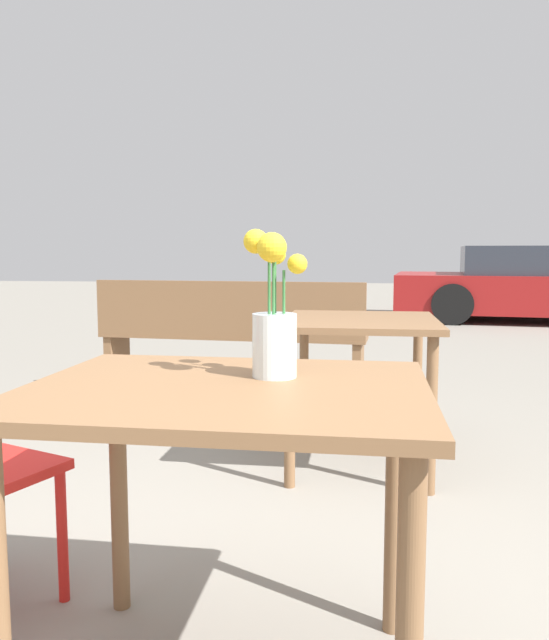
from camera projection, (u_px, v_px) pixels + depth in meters
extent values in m
cube|color=brown|center=(227.00, 391.00, 1.42)|extent=(0.93, 0.75, 0.03)
cylinder|color=brown|center=(119.00, 490.00, 1.82)|extent=(0.05, 0.05, 0.72)
cylinder|color=brown|center=(394.00, 506.00, 1.71)|extent=(0.05, 0.05, 0.72)
cylinder|color=silver|center=(274.00, 345.00, 1.50)|extent=(0.11, 0.11, 0.15)
cylinder|color=silver|center=(274.00, 358.00, 1.51)|extent=(0.09, 0.09, 0.08)
cylinder|color=#337038|center=(284.00, 322.00, 1.50)|extent=(0.01, 0.01, 0.25)
sphere|color=yellow|center=(297.00, 264.00, 1.49)|extent=(0.05, 0.05, 0.05)
cylinder|color=#337038|center=(275.00, 316.00, 1.51)|extent=(0.01, 0.01, 0.27)
sphere|color=yellow|center=(276.00, 254.00, 1.53)|extent=(0.05, 0.05, 0.05)
cylinder|color=#337038|center=(269.00, 312.00, 1.49)|extent=(0.01, 0.01, 0.30)
sphere|color=yellow|center=(256.00, 241.00, 1.47)|extent=(0.06, 0.06, 0.06)
cylinder|color=#337038|center=(274.00, 316.00, 1.48)|extent=(0.01, 0.01, 0.28)
sphere|color=yellow|center=(272.00, 247.00, 1.43)|extent=(0.07, 0.07, 0.07)
cylinder|color=red|center=(62.00, 536.00, 1.87)|extent=(0.03, 0.03, 0.41)
cube|color=brown|center=(233.00, 336.00, 4.56)|extent=(1.98, 0.52, 0.02)
cube|color=brown|center=(226.00, 310.00, 4.39)|extent=(1.95, 0.20, 0.40)
cube|color=brown|center=(117.00, 362.00, 4.78)|extent=(0.09, 0.33, 0.43)
cube|color=brown|center=(358.00, 371.00, 4.40)|extent=(0.09, 0.33, 0.43)
cube|color=brown|center=(361.00, 322.00, 3.03)|extent=(0.74, 0.82, 0.03)
cylinder|color=brown|center=(290.00, 411.00, 2.77)|extent=(0.05, 0.05, 0.70)
cylinder|color=brown|center=(431.00, 416.00, 2.69)|extent=(0.05, 0.05, 0.70)
cylinder|color=brown|center=(304.00, 379.00, 3.45)|extent=(0.05, 0.05, 0.70)
cylinder|color=brown|center=(417.00, 382.00, 3.37)|extent=(0.05, 0.05, 0.70)
cube|color=maroon|center=(544.00, 293.00, 9.54)|extent=(4.63, 2.44, 0.57)
cube|color=#2D333D|center=(546.00, 260.00, 9.49)|extent=(2.63, 2.04, 0.43)
cylinder|color=black|center=(450.00, 296.00, 10.76)|extent=(0.62, 0.25, 0.60)
cylinder|color=black|center=(452.00, 304.00, 9.03)|extent=(0.62, 0.25, 0.60)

